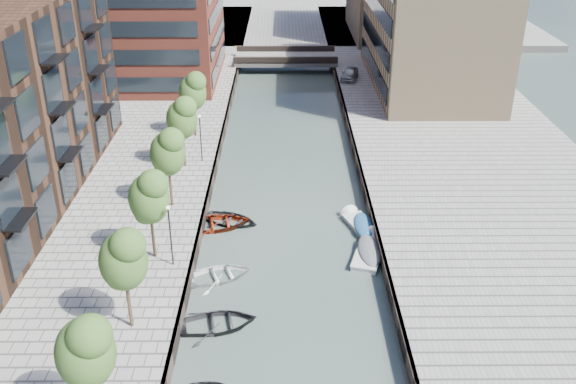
{
  "coord_description": "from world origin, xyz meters",
  "views": [
    {
      "loc": [
        -0.26,
        -9.79,
        22.88
      ],
      "look_at": [
        0.0,
        29.04,
        3.5
      ],
      "focal_mm": 40.0,
      "sensor_mm": 36.0,
      "label": 1
    }
  ],
  "objects_px": {
    "bridge": "(286,58)",
    "motorboat_3": "(361,225)",
    "tree_1": "(85,349)",
    "tree_4": "(167,151)",
    "sloop_4": "(231,223)",
    "car": "(350,73)",
    "tree_2": "(123,257)",
    "tree_3": "(149,195)",
    "motorboat_4": "(370,250)",
    "sloop_3": "(219,278)",
    "sloop_1": "(218,327)",
    "tree_5": "(181,117)",
    "tree_6": "(192,90)",
    "sloop_2": "(217,227)"
  },
  "relations": [
    {
      "from": "bridge",
      "to": "tree_6",
      "type": "xyz_separation_m",
      "value": [
        -8.5,
        -26.0,
        3.92
      ]
    },
    {
      "from": "sloop_2",
      "to": "motorboat_3",
      "type": "relative_size",
      "value": 1.05
    },
    {
      "from": "motorboat_4",
      "to": "car",
      "type": "relative_size",
      "value": 1.23
    },
    {
      "from": "sloop_2",
      "to": "motorboat_3",
      "type": "height_order",
      "value": "motorboat_3"
    },
    {
      "from": "tree_5",
      "to": "tree_1",
      "type": "bearing_deg",
      "value": -90.0
    },
    {
      "from": "bridge",
      "to": "motorboat_3",
      "type": "bearing_deg",
      "value": -82.81
    },
    {
      "from": "tree_2",
      "to": "tree_4",
      "type": "height_order",
      "value": "same"
    },
    {
      "from": "motorboat_4",
      "to": "tree_2",
      "type": "bearing_deg",
      "value": -147.55
    },
    {
      "from": "bridge",
      "to": "tree_5",
      "type": "bearing_deg",
      "value": -104.44
    },
    {
      "from": "tree_4",
      "to": "bridge",
      "type": "bearing_deg",
      "value": 78.0
    },
    {
      "from": "tree_6",
      "to": "sloop_1",
      "type": "bearing_deg",
      "value": -80.57
    },
    {
      "from": "sloop_3",
      "to": "motorboat_3",
      "type": "bearing_deg",
      "value": -77.83
    },
    {
      "from": "tree_1",
      "to": "sloop_4",
      "type": "xyz_separation_m",
      "value": [
        4.37,
        20.09,
        -5.31
      ]
    },
    {
      "from": "sloop_4",
      "to": "motorboat_4",
      "type": "xyz_separation_m",
      "value": [
        9.65,
        -4.17,
        0.2
      ]
    },
    {
      "from": "sloop_3",
      "to": "sloop_4",
      "type": "relative_size",
      "value": 1.04
    },
    {
      "from": "tree_4",
      "to": "sloop_2",
      "type": "distance_m",
      "value": 6.48
    },
    {
      "from": "tree_1",
      "to": "sloop_4",
      "type": "height_order",
      "value": "tree_1"
    },
    {
      "from": "sloop_1",
      "to": "tree_4",
      "type": "bearing_deg",
      "value": 7.56
    },
    {
      "from": "sloop_2",
      "to": "car",
      "type": "xyz_separation_m",
      "value": [
        12.64,
        33.43,
        1.71
      ]
    },
    {
      "from": "sloop_1",
      "to": "sloop_3",
      "type": "height_order",
      "value": "sloop_1"
    },
    {
      "from": "sloop_3",
      "to": "sloop_1",
      "type": "bearing_deg",
      "value": 162.25
    },
    {
      "from": "tree_2",
      "to": "motorboat_3",
      "type": "distance_m",
      "value": 19.18
    },
    {
      "from": "tree_1",
      "to": "motorboat_4",
      "type": "relative_size",
      "value": 1.16
    },
    {
      "from": "tree_6",
      "to": "motorboat_4",
      "type": "distance_m",
      "value": 24.23
    },
    {
      "from": "tree_2",
      "to": "sloop_3",
      "type": "relative_size",
      "value": 1.38
    },
    {
      "from": "tree_3",
      "to": "tree_6",
      "type": "xyz_separation_m",
      "value": [
        0.0,
        21.0,
        0.0
      ]
    },
    {
      "from": "car",
      "to": "sloop_4",
      "type": "bearing_deg",
      "value": -94.52
    },
    {
      "from": "sloop_4",
      "to": "car",
      "type": "bearing_deg",
      "value": 2.94
    },
    {
      "from": "tree_1",
      "to": "tree_4",
      "type": "distance_m",
      "value": 21.0
    },
    {
      "from": "motorboat_4",
      "to": "sloop_3",
      "type": "bearing_deg",
      "value": -163.15
    },
    {
      "from": "tree_5",
      "to": "sloop_4",
      "type": "height_order",
      "value": "tree_5"
    },
    {
      "from": "tree_5",
      "to": "sloop_4",
      "type": "relative_size",
      "value": 1.44
    },
    {
      "from": "car",
      "to": "sloop_3",
      "type": "bearing_deg",
      "value": -91.52
    },
    {
      "from": "tree_5",
      "to": "sloop_4",
      "type": "distance_m",
      "value": 10.48
    },
    {
      "from": "sloop_2",
      "to": "sloop_3",
      "type": "xyz_separation_m",
      "value": [
        0.78,
        -6.5,
        0.0
      ]
    },
    {
      "from": "sloop_1",
      "to": "tree_1",
      "type": "bearing_deg",
      "value": 139.61
    },
    {
      "from": "bridge",
      "to": "motorboat_3",
      "type": "xyz_separation_m",
      "value": [
        5.25,
        -41.65,
        -1.21
      ]
    },
    {
      "from": "car",
      "to": "sloop_2",
      "type": "bearing_deg",
      "value": -95.69
    },
    {
      "from": "sloop_1",
      "to": "bridge",
      "type": "bearing_deg",
      "value": -15.9
    },
    {
      "from": "tree_1",
      "to": "motorboat_3",
      "type": "distance_m",
      "value": 24.29
    },
    {
      "from": "tree_5",
      "to": "sloop_1",
      "type": "relative_size",
      "value": 1.31
    },
    {
      "from": "motorboat_3",
      "to": "tree_6",
      "type": "bearing_deg",
      "value": 131.32
    },
    {
      "from": "sloop_4",
      "to": "bridge",
      "type": "bearing_deg",
      "value": 16.71
    },
    {
      "from": "tree_3",
      "to": "bridge",
      "type": "bearing_deg",
      "value": 79.75
    },
    {
      "from": "tree_3",
      "to": "motorboat_4",
      "type": "height_order",
      "value": "tree_3"
    },
    {
      "from": "tree_5",
      "to": "motorboat_4",
      "type": "bearing_deg",
      "value": -40.76
    },
    {
      "from": "tree_4",
      "to": "sloop_4",
      "type": "relative_size",
      "value": 1.44
    },
    {
      "from": "tree_4",
      "to": "car",
      "type": "distance_m",
      "value": 35.83
    },
    {
      "from": "tree_6",
      "to": "sloop_4",
      "type": "bearing_deg",
      "value": -73.68
    },
    {
      "from": "bridge",
      "to": "car",
      "type": "xyz_separation_m",
      "value": [
        7.5,
        -8.14,
        0.32
      ]
    }
  ]
}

